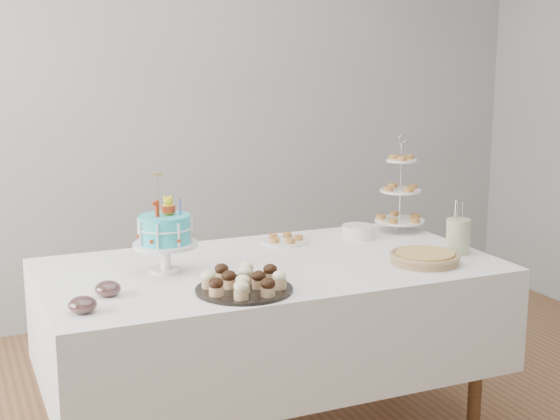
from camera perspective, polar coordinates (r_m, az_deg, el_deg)
name	(u,v)px	position (r m, az deg, el deg)	size (l,w,h in m)	color
walls	(301,135)	(2.95, 1.52, 5.49)	(5.04, 4.04, 2.70)	gray
table	(270,315)	(3.40, -0.71, -7.67)	(1.92, 1.02, 0.77)	silver
birthday_cake	(165,246)	(3.21, -8.38, -2.62)	(0.27, 0.27, 0.41)	white
cupcake_tray	(244,281)	(2.95, -2.65, -5.18)	(0.37, 0.37, 0.08)	black
pie	(425,257)	(3.39, 10.54, -3.41)	(0.30, 0.30, 0.05)	tan
tiered_stand	(401,191)	(3.94, 8.81, 1.37)	(0.25, 0.25, 0.49)	silver
plate_stack	(358,232)	(3.80, 5.73, -1.59)	(0.16, 0.16, 0.06)	white
pastry_plate	(285,240)	(3.69, 0.36, -2.17)	(0.22, 0.22, 0.03)	white
jam_bowl_a	(83,305)	(2.80, -14.24, -6.75)	(0.10, 0.10, 0.06)	silver
jam_bowl_b	(108,289)	(2.97, -12.48, -5.65)	(0.10, 0.10, 0.06)	silver
utensil_pitcher	(458,235)	(3.57, 12.91, -1.78)	(0.11, 0.11, 0.24)	beige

